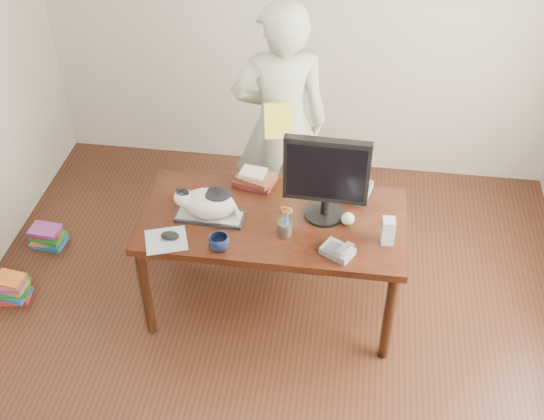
{
  "coord_description": "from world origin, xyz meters",
  "views": [
    {
      "loc": [
        0.43,
        -2.5,
        3.41
      ],
      "look_at": [
        0.0,
        0.55,
        0.85
      ],
      "focal_mm": 45.0,
      "sensor_mm": 36.0,
      "label": 1
    }
  ],
  "objects": [
    {
      "name": "mousepad",
      "position": [
        -0.59,
        0.31,
        0.75
      ],
      "size": [
        0.3,
        0.28,
        0.01
      ],
      "rotation": [
        0.0,
        0.0,
        0.34
      ],
      "color": "#9DA2A8",
      "rests_on": "desk"
    },
    {
      "name": "mouse",
      "position": [
        -0.57,
        0.33,
        0.77
      ],
      "size": [
        0.12,
        0.1,
        0.04
      ],
      "rotation": [
        0.0,
        0.0,
        0.34
      ],
      "color": "black",
      "rests_on": "mousepad"
    },
    {
      "name": "held_book",
      "position": [
        -0.06,
        1.21,
        1.05
      ],
      "size": [
        0.19,
        0.14,
        0.24
      ],
      "rotation": [
        0.0,
        0.0,
        0.24
      ],
      "color": "yellow",
      "rests_on": "person"
    },
    {
      "name": "room",
      "position": [
        0.0,
        0.0,
        1.35
      ],
      "size": [
        4.5,
        4.5,
        4.5
      ],
      "color": "black",
      "rests_on": "ground"
    },
    {
      "name": "monitor",
      "position": [
        0.3,
        0.64,
        1.07
      ],
      "size": [
        0.5,
        0.25,
        0.56
      ],
      "rotation": [
        0.0,
        0.0,
        -0.03
      ],
      "color": "black",
      "rests_on": "desk"
    },
    {
      "name": "phone",
      "position": [
        0.41,
        0.33,
        0.78
      ],
      "size": [
        0.21,
        0.19,
        0.08
      ],
      "rotation": [
        0.0,
        0.0,
        -0.51
      ],
      "color": "slate",
      "rests_on": "desk"
    },
    {
      "name": "person",
      "position": [
        -0.06,
        1.38,
        0.9
      ],
      "size": [
        0.74,
        0.57,
        1.8
      ],
      "primitive_type": "imported",
      "rotation": [
        0.0,
        0.0,
        3.38
      ],
      "color": "silver",
      "rests_on": "ground"
    },
    {
      "name": "book_pile_b",
      "position": [
        -1.72,
        0.95,
        0.07
      ],
      "size": [
        0.26,
        0.2,
        0.15
      ],
      "color": "#1B5CA6",
      "rests_on": "ground"
    },
    {
      "name": "keyboard",
      "position": [
        -0.38,
        0.54,
        0.76
      ],
      "size": [
        0.42,
        0.18,
        0.02
      ],
      "rotation": [
        0.0,
        0.0,
        -0.05
      ],
      "color": "black",
      "rests_on": "desk"
    },
    {
      "name": "desk",
      "position": [
        0.0,
        0.68,
        0.6
      ],
      "size": [
        1.6,
        0.8,
        0.75
      ],
      "color": "black",
      "rests_on": "ground"
    },
    {
      "name": "baseball",
      "position": [
        0.45,
        0.6,
        0.79
      ],
      "size": [
        0.08,
        0.08,
        0.08
      ],
      "rotation": [
        0.0,
        0.0,
        -0.34
      ],
      "color": "beige",
      "rests_on": "desk"
    },
    {
      "name": "coffee_mug",
      "position": [
        -0.27,
        0.28,
        0.8
      ],
      "size": [
        0.16,
        0.16,
        0.09
      ],
      "primitive_type": "imported",
      "rotation": [
        0.0,
        0.0,
        0.61
      ],
      "color": "black",
      "rests_on": "desk"
    },
    {
      "name": "calculator",
      "position": [
        0.49,
        0.89,
        0.78
      ],
      "size": [
        0.21,
        0.25,
        0.07
      ],
      "rotation": [
        0.0,
        0.0,
        -0.24
      ],
      "color": "slate",
      "rests_on": "desk"
    },
    {
      "name": "book_stack",
      "position": [
        -0.16,
        0.92,
        0.79
      ],
      "size": [
        0.28,
        0.24,
        0.09
      ],
      "rotation": [
        0.0,
        0.0,
        -0.28
      ],
      "color": "#541618",
      "rests_on": "desk"
    },
    {
      "name": "pen_cup",
      "position": [
        0.09,
        0.45,
        0.81
      ],
      "size": [
        0.1,
        0.1,
        0.22
      ],
      "rotation": [
        0.0,
        0.0,
        -0.18
      ],
      "color": "gray",
      "rests_on": "desk"
    },
    {
      "name": "book_pile_a",
      "position": [
        -1.75,
        0.4,
        0.09
      ],
      "size": [
        0.27,
        0.22,
        0.18
      ],
      "color": "red",
      "rests_on": "ground"
    },
    {
      "name": "speaker",
      "position": [
        0.68,
        0.48,
        0.83
      ],
      "size": [
        0.08,
        0.09,
        0.16
      ],
      "rotation": [
        0.0,
        0.0,
        0.1
      ],
      "color": "#A9A9AB",
      "rests_on": "desk"
    },
    {
      "name": "cat",
      "position": [
        -0.39,
        0.54,
        0.87
      ],
      "size": [
        0.41,
        0.21,
        0.23
      ],
      "rotation": [
        0.0,
        0.0,
        -0.05
      ],
      "color": "silver",
      "rests_on": "keyboard"
    }
  ]
}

